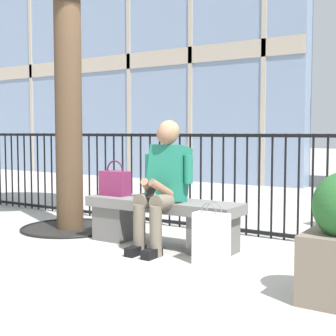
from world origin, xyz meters
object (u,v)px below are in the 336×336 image
at_px(seated_person_with_phone, 163,181).
at_px(handbag_on_bench, 115,183).
at_px(stone_bench, 162,218).
at_px(shopping_bag, 211,239).

xyz_separation_m(seated_person_with_phone, handbag_on_bench, (-0.68, 0.12, -0.07)).
height_order(stone_bench, handbag_on_bench, handbag_on_bench).
bearing_deg(seated_person_with_phone, stone_bench, 126.54).
bearing_deg(stone_bench, shopping_bag, -26.42).
bearing_deg(shopping_bag, handbag_on_bench, 164.93).
distance_m(stone_bench, shopping_bag, 0.82).
distance_m(handbag_on_bench, shopping_bag, 1.40).
distance_m(seated_person_with_phone, shopping_bag, 0.80).
height_order(stone_bench, seated_person_with_phone, seated_person_with_phone).
bearing_deg(handbag_on_bench, stone_bench, 0.99).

